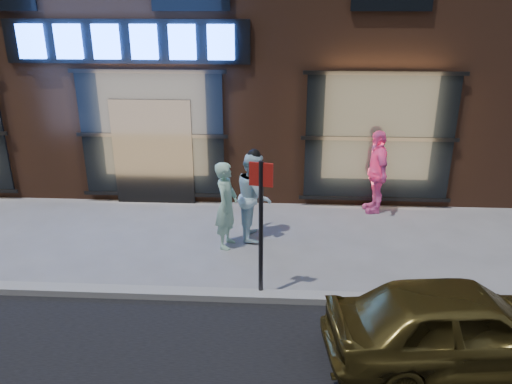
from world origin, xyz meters
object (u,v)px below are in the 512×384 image
man_bowtie (226,205)px  man_cap (254,196)px  gold_sedan (462,326)px  passerby (376,172)px  sign_post (261,218)px

man_bowtie → man_cap: (0.49, 0.43, 0.03)m
man_bowtie → gold_sedan: man_bowtie is taller
passerby → gold_sedan: passerby is taller
passerby → man_cap: bearing=-67.4°
man_cap → sign_post: size_ratio=0.77×
man_cap → gold_sedan: 4.59m
man_bowtie → passerby: passerby is taller
man_cap → passerby: (2.59, 1.45, 0.05)m
man_bowtie → gold_sedan: size_ratio=0.49×
passerby → sign_post: size_ratio=0.82×
passerby → sign_post: (-2.35, -3.60, 0.44)m
man_bowtie → gold_sedan: bearing=-123.3°
passerby → gold_sedan: bearing=-3.8°
gold_sedan → man_bowtie: bearing=39.9°
gold_sedan → sign_post: (-2.60, 1.44, 0.78)m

